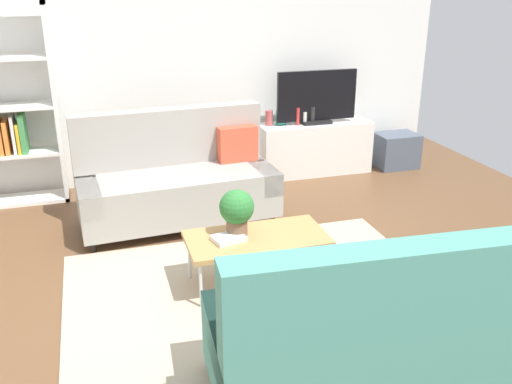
# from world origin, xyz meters

# --- Properties ---
(ground_plane) EXTENTS (7.68, 7.68, 0.00)m
(ground_plane) POSITION_xyz_m (0.00, 0.00, 0.00)
(ground_plane) COLOR brown
(wall_far) EXTENTS (6.40, 0.12, 2.90)m
(wall_far) POSITION_xyz_m (0.00, 2.80, 1.45)
(wall_far) COLOR white
(wall_far) RESTS_ON ground_plane
(area_rug) EXTENTS (2.90, 2.20, 0.01)m
(area_rug) POSITION_xyz_m (0.04, -0.16, 0.01)
(area_rug) COLOR tan
(area_rug) RESTS_ON ground_plane
(couch_beige) EXTENTS (1.95, 0.96, 1.10)m
(couch_beige) POSITION_xyz_m (-0.30, 1.47, 0.44)
(couch_beige) COLOR gray
(couch_beige) RESTS_ON ground_plane
(couch_green) EXTENTS (1.95, 0.97, 1.10)m
(couch_green) POSITION_xyz_m (0.36, -1.38, 0.45)
(couch_green) COLOR teal
(couch_green) RESTS_ON ground_plane
(coffee_table) EXTENTS (1.10, 0.56, 0.42)m
(coffee_table) POSITION_xyz_m (0.09, 0.04, 0.39)
(coffee_table) COLOR #B7844C
(coffee_table) RESTS_ON ground_plane
(tv_console) EXTENTS (1.40, 0.44, 0.64)m
(tv_console) POSITION_xyz_m (1.57, 2.46, 0.32)
(tv_console) COLOR silver
(tv_console) RESTS_ON ground_plane
(tv) EXTENTS (1.00, 0.20, 0.64)m
(tv) POSITION_xyz_m (1.57, 2.44, 0.95)
(tv) COLOR black
(tv) RESTS_ON tv_console
(bookshelf) EXTENTS (1.10, 0.36, 2.10)m
(bookshelf) POSITION_xyz_m (-1.96, 2.48, 0.97)
(bookshelf) COLOR white
(bookshelf) RESTS_ON ground_plane
(storage_trunk) EXTENTS (0.52, 0.40, 0.44)m
(storage_trunk) POSITION_xyz_m (2.67, 2.36, 0.22)
(storage_trunk) COLOR #4C5666
(storage_trunk) RESTS_ON ground_plane
(potted_plant) EXTENTS (0.27, 0.27, 0.37)m
(potted_plant) POSITION_xyz_m (-0.05, 0.11, 0.63)
(potted_plant) COLOR brown
(potted_plant) RESTS_ON coffee_table
(table_book_0) EXTENTS (0.28, 0.23, 0.04)m
(table_book_0) POSITION_xyz_m (-0.14, 0.03, 0.44)
(table_book_0) COLOR silver
(table_book_0) RESTS_ON coffee_table
(vase_0) EXTENTS (0.09, 0.09, 0.18)m
(vase_0) POSITION_xyz_m (0.99, 2.51, 0.73)
(vase_0) COLOR #B24C4C
(vase_0) RESTS_ON tv_console
(vase_1) EXTENTS (0.12, 0.12, 0.18)m
(vase_1) POSITION_xyz_m (1.14, 2.51, 0.73)
(vase_1) COLOR #33B29E
(vase_1) RESTS_ON tv_console
(bottle_0) EXTENTS (0.04, 0.04, 0.21)m
(bottle_0) POSITION_xyz_m (1.32, 2.42, 0.75)
(bottle_0) COLOR red
(bottle_0) RESTS_ON tv_console
(bottle_1) EXTENTS (0.05, 0.05, 0.15)m
(bottle_1) POSITION_xyz_m (1.41, 2.42, 0.72)
(bottle_1) COLOR silver
(bottle_1) RESTS_ON tv_console
(bottle_2) EXTENTS (0.06, 0.06, 0.21)m
(bottle_2) POSITION_xyz_m (1.51, 2.42, 0.75)
(bottle_2) COLOR #262626
(bottle_2) RESTS_ON tv_console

